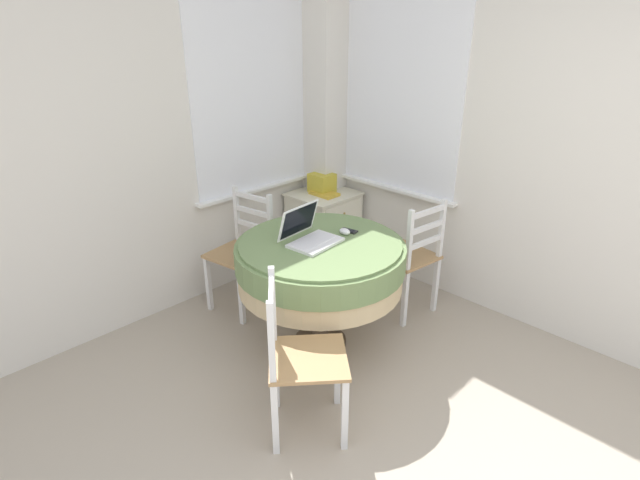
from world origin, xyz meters
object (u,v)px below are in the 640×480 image
Objects in this scene: round_dining_table at (320,262)px; dining_chair_near_back_window at (243,252)px; dining_chair_near_right_window at (409,258)px; cell_phone at (349,231)px; storage_box at (322,183)px; corner_cabinet at (324,228)px; dining_chair_camera_near at (300,359)px; computer_mouse at (345,231)px; book_on_cabinet at (324,194)px; laptop at (309,235)px.

dining_chair_near_back_window reaches higher than round_dining_table.
cell_phone is at bearing 162.61° from dining_chair_near_right_window.
storage_box is at bearing 8.14° from dining_chair_near_back_window.
corner_cabinet is at bearing 52.68° from cell_phone.
dining_chair_near_back_window is 4.70× the size of storage_box.
dining_chair_camera_near is 4.70× the size of storage_box.
dining_chair_near_right_window is at bearing 12.03° from dining_chair_camera_near.
round_dining_table is 0.80m from dining_chair_near_back_window.
dining_chair_camera_near is at bearing -138.72° from storage_box.
dining_chair_near_back_window is at bearing 64.81° from dining_chair_camera_near.
computer_mouse is 0.67m from dining_chair_near_right_window.
dining_chair_near_back_window is 0.98m from book_on_cabinet.
book_on_cabinet is (-0.05, -0.08, -0.07)m from storage_box.
round_dining_table is 0.21m from laptop.
cell_phone is (0.26, -0.02, 0.15)m from round_dining_table.
laptop is 1.83× the size of storage_box.
corner_cabinet is 3.43× the size of storage_box.
dining_chair_near_right_window is at bearing -100.17° from storage_box.
dining_chair_camera_near is 2.04m from book_on_cabinet.
dining_chair_near_right_window reaches higher than round_dining_table.
round_dining_table is 1.33m from corner_cabinet.
cell_phone is at bearing 13.45° from computer_mouse.
corner_cabinet is 2.73× the size of book_on_cabinet.
book_on_cabinet is (0.96, 0.80, -0.15)m from laptop.
cell_phone reaches higher than round_dining_table.
computer_mouse is at bearing -129.13° from corner_cabinet.
book_on_cabinet is at bearing 40.56° from dining_chair_camera_near.
storage_box reaches higher than round_dining_table.
cell_phone is 0.91m from dining_chair_near_back_window.
dining_chair_near_right_window is 1.15m from storage_box.
dining_chair_near_back_window reaches higher than storage_box.
laptop reaches higher than dining_chair_near_right_window.
book_on_cabinet is (1.54, 1.32, 0.22)m from dining_chair_camera_near.
storage_box is at bearing 51.46° from computer_mouse.
round_dining_table is 0.26m from computer_mouse.
storage_box is at bearing 68.07° from corner_cabinet.
book_on_cabinet is at bearing -131.43° from corner_cabinet.
cell_phone is 0.50× the size of book_on_cabinet.
dining_chair_near_back_window and dining_chair_near_right_window have the same top height.
storage_box reaches higher than cell_phone.
book_on_cabinet is at bearing 4.04° from dining_chair_near_back_window.
computer_mouse is at bearing -128.54° from storage_box.
computer_mouse is at bearing -8.49° from round_dining_table.
round_dining_table is 13.38× the size of computer_mouse.
round_dining_table reaches higher than book_on_cabinet.
corner_cabinet is at bearing 40.75° from dining_chair_camera_near.
dining_chair_near_back_window is at bearing 93.01° from round_dining_table.
dining_chair_near_right_window reaches higher than corner_cabinet.
storage_box is at bearing 57.76° from book_on_cabinet.
round_dining_table is 0.80m from dining_chair_near_right_window.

